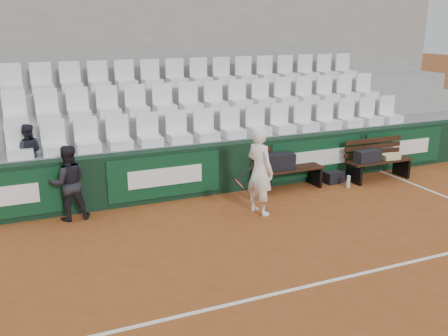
# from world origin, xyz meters

# --- Properties ---
(ground) EXTENTS (80.00, 80.00, 0.00)m
(ground) POSITION_xyz_m (0.00, 0.00, 0.00)
(ground) COLOR brown
(ground) RESTS_ON ground
(court_baseline) EXTENTS (18.00, 0.06, 0.01)m
(court_baseline) POSITION_xyz_m (0.00, 0.00, 0.00)
(court_baseline) COLOR white
(court_baseline) RESTS_ON ground
(back_barrier) EXTENTS (18.00, 0.34, 1.00)m
(back_barrier) POSITION_xyz_m (0.07, 3.99, 0.50)
(back_barrier) COLOR black
(back_barrier) RESTS_ON ground
(grandstand_tier_front) EXTENTS (18.00, 0.95, 1.00)m
(grandstand_tier_front) POSITION_xyz_m (0.00, 4.62, 0.50)
(grandstand_tier_front) COLOR gray
(grandstand_tier_front) RESTS_ON ground
(grandstand_tier_mid) EXTENTS (18.00, 0.95, 1.45)m
(grandstand_tier_mid) POSITION_xyz_m (0.00, 5.58, 0.72)
(grandstand_tier_mid) COLOR #979795
(grandstand_tier_mid) RESTS_ON ground
(grandstand_tier_back) EXTENTS (18.00, 0.95, 1.90)m
(grandstand_tier_back) POSITION_xyz_m (0.00, 6.53, 0.95)
(grandstand_tier_back) COLOR gray
(grandstand_tier_back) RESTS_ON ground
(grandstand_rear_wall) EXTENTS (18.00, 0.30, 4.40)m
(grandstand_rear_wall) POSITION_xyz_m (0.00, 7.15, 2.20)
(grandstand_rear_wall) COLOR gray
(grandstand_rear_wall) RESTS_ON ground
(seat_row_front) EXTENTS (11.90, 0.44, 0.63)m
(seat_row_front) POSITION_xyz_m (0.00, 4.45, 1.31)
(seat_row_front) COLOR white
(seat_row_front) RESTS_ON grandstand_tier_front
(seat_row_mid) EXTENTS (11.90, 0.44, 0.63)m
(seat_row_mid) POSITION_xyz_m (0.00, 5.40, 1.77)
(seat_row_mid) COLOR white
(seat_row_mid) RESTS_ON grandstand_tier_mid
(seat_row_back) EXTENTS (11.90, 0.44, 0.63)m
(seat_row_back) POSITION_xyz_m (0.00, 6.35, 2.21)
(seat_row_back) COLOR silver
(seat_row_back) RESTS_ON grandstand_tier_back
(bench_left) EXTENTS (1.50, 0.56, 0.45)m
(bench_left) POSITION_xyz_m (2.37, 3.60, 0.23)
(bench_left) COLOR black
(bench_left) RESTS_ON ground
(bench_right) EXTENTS (1.50, 0.56, 0.45)m
(bench_right) POSITION_xyz_m (4.53, 3.38, 0.23)
(bench_right) COLOR black
(bench_right) RESTS_ON ground
(sports_bag_left) EXTENTS (0.80, 0.44, 0.32)m
(sports_bag_left) POSITION_xyz_m (2.09, 3.64, 0.61)
(sports_bag_left) COLOR black
(sports_bag_left) RESTS_ON bench_left
(sports_bag_right) EXTENTS (0.56, 0.27, 0.26)m
(sports_bag_right) POSITION_xyz_m (4.17, 3.33, 0.58)
(sports_bag_right) COLOR black
(sports_bag_right) RESTS_ON bench_right
(towel) EXTENTS (0.40, 0.31, 0.11)m
(towel) POSITION_xyz_m (4.78, 3.34, 0.50)
(towel) COLOR #D0C186
(towel) RESTS_ON bench_right
(sports_bag_ground) EXTENTS (0.43, 0.29, 0.25)m
(sports_bag_ground) POSITION_xyz_m (3.48, 3.55, 0.13)
(sports_bag_ground) COLOR black
(sports_bag_ground) RESTS_ON ground
(water_bottle_near) EXTENTS (0.07, 0.07, 0.26)m
(water_bottle_near) POSITION_xyz_m (1.38, 3.27, 0.13)
(water_bottle_near) COLOR silver
(water_bottle_near) RESTS_ON ground
(water_bottle_far) EXTENTS (0.07, 0.07, 0.26)m
(water_bottle_far) POSITION_xyz_m (3.57, 3.16, 0.13)
(water_bottle_far) COLOR silver
(water_bottle_far) RESTS_ON ground
(tennis_player) EXTENTS (0.76, 0.67, 1.60)m
(tennis_player) POSITION_xyz_m (1.19, 2.61, 0.80)
(tennis_player) COLOR white
(tennis_player) RESTS_ON ground
(ball_kid) EXTENTS (0.66, 0.51, 1.34)m
(ball_kid) POSITION_xyz_m (-1.99, 3.65, 0.67)
(ball_kid) COLOR black
(ball_kid) RESTS_ON ground
(spectator_c) EXTENTS (0.56, 0.47, 1.05)m
(spectator_c) POSITION_xyz_m (-2.56, 4.50, 1.52)
(spectator_c) COLOR black
(spectator_c) RESTS_ON grandstand_tier_front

